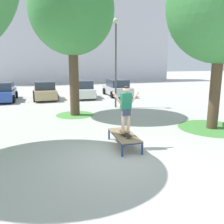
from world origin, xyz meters
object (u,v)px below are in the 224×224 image
Objects in this scene: car_blue at (3,92)px; tree_near_right at (223,4)px; skateboard at (126,134)px; car_silver at (117,88)px; light_post at (116,50)px; tree_mid_back at (72,10)px; skate_box at (124,136)px; skater at (126,107)px; car_white at (83,90)px; car_tan at (45,91)px.

tree_near_right is at bearing -47.93° from car_blue.
car_blue reaches higher than skateboard.
car_silver is 0.72× the size of light_post.
skateboard is at bearing -107.34° from car_silver.
tree_mid_back is 1.97× the size of car_blue.
skate_box is at bearing -81.01° from tree_mid_back.
skater is 0.40× the size of car_blue.
light_post is (3.04, 1.56, -1.98)m from tree_mid_back.
car_tan is at bearing 178.77° from car_white.
car_white and car_silver have the same top height.
car_blue is at bearing 113.63° from skateboard.
skateboard is at bearing -66.37° from car_blue.
skate_box is 1.13m from skater.
car_tan is (-2.41, 12.83, -0.84)m from skater.
car_tan is 6.41m from car_silver.
car_silver is 6.41m from light_post.
car_tan is at bearing 102.32° from tree_mid_back.
skateboard is 0.19× the size of car_tan.
tree_near_right is 14.48m from car_tan.
tree_mid_back is 1.42× the size of light_post.
car_white is (1.71, 6.75, -5.12)m from tree_mid_back.
car_blue is at bearing 132.07° from tree_near_right.
tree_near_right is 12.57m from car_silver.
car_silver is (3.21, 0.07, 0.00)m from car_white.
car_tan and car_silver have the same top height.
light_post reaches higher than car_tan.
tree_mid_back is 8.64m from car_white.
light_post is at bearing -75.71° from car_white.
car_blue is at bearing -179.96° from car_tan.
car_blue is (-4.70, 6.82, -5.12)m from tree_mid_back.
skater is 0.29× the size of light_post.
car_silver is (4.00, 12.82, -0.84)m from skater.
car_silver is (4.92, 6.82, -5.12)m from tree_mid_back.
car_tan is at bearing 0.04° from car_blue.
tree_near_right reaches higher than skateboard.
car_white is (0.79, 12.59, 0.28)m from skate_box.
skater is 13.46m from car_silver.
tree_near_right is 7.48m from tree_mid_back.
skater reaches higher than skateboard.
car_silver is at bearing 94.14° from tree_near_right.
car_white is at bearing 104.29° from light_post.
tree_near_right is 1.90× the size of car_tan.
tree_mid_back is at bearing -55.44° from car_blue.
skater is at bearing -81.33° from tree_mid_back.
tree_near_right is 16.33m from car_blue.
car_silver is at bearing 72.66° from skateboard.
car_blue is at bearing 113.94° from skate_box.
skate_box is 8.01m from tree_mid_back.
skateboard is at bearing -79.38° from car_tan.
light_post is at bearing -109.72° from car_silver.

